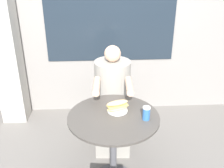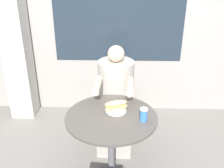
{
  "view_description": "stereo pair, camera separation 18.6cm",
  "coord_description": "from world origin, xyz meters",
  "px_view_note": "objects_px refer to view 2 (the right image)",
  "views": [
    {
      "loc": [
        -0.12,
        -1.92,
        1.98
      ],
      "look_at": [
        0.0,
        0.23,
        0.96
      ],
      "focal_mm": 42.0,
      "sensor_mm": 36.0,
      "label": 1
    },
    {
      "loc": [
        0.06,
        -1.93,
        1.98
      ],
      "look_at": [
        0.0,
        0.23,
        0.96
      ],
      "focal_mm": 42.0,
      "sensor_mm": 36.0,
      "label": 2
    }
  ],
  "objects_px": {
    "diner_chair": "(116,91)",
    "drink_cup": "(144,115)",
    "cafe_table": "(111,135)",
    "seated_diner": "(115,105)",
    "sandwich_on_plate": "(116,107)"
  },
  "relations": [
    {
      "from": "seated_diner",
      "to": "drink_cup",
      "type": "distance_m",
      "value": 0.78
    },
    {
      "from": "cafe_table",
      "to": "diner_chair",
      "type": "height_order",
      "value": "diner_chair"
    },
    {
      "from": "cafe_table",
      "to": "diner_chair",
      "type": "bearing_deg",
      "value": 87.97
    },
    {
      "from": "diner_chair",
      "to": "drink_cup",
      "type": "xyz_separation_m",
      "value": [
        0.24,
        -1.02,
        0.3
      ]
    },
    {
      "from": "cafe_table",
      "to": "drink_cup",
      "type": "bearing_deg",
      "value": -13.56
    },
    {
      "from": "sandwich_on_plate",
      "to": "drink_cup",
      "type": "distance_m",
      "value": 0.28
    },
    {
      "from": "sandwich_on_plate",
      "to": "drink_cup",
      "type": "height_order",
      "value": "drink_cup"
    },
    {
      "from": "seated_diner",
      "to": "sandwich_on_plate",
      "type": "xyz_separation_m",
      "value": [
        0.01,
        -0.52,
        0.29
      ]
    },
    {
      "from": "diner_chair",
      "to": "seated_diner",
      "type": "relative_size",
      "value": 0.73
    },
    {
      "from": "drink_cup",
      "to": "diner_chair",
      "type": "bearing_deg",
      "value": 103.13
    },
    {
      "from": "diner_chair",
      "to": "drink_cup",
      "type": "relative_size",
      "value": 7.42
    },
    {
      "from": "seated_diner",
      "to": "drink_cup",
      "type": "relative_size",
      "value": 10.17
    },
    {
      "from": "seated_diner",
      "to": "drink_cup",
      "type": "xyz_separation_m",
      "value": [
        0.24,
        -0.67,
        0.3
      ]
    },
    {
      "from": "seated_diner",
      "to": "drink_cup",
      "type": "height_order",
      "value": "seated_diner"
    },
    {
      "from": "sandwich_on_plate",
      "to": "seated_diner",
      "type": "bearing_deg",
      "value": 91.37
    }
  ]
}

